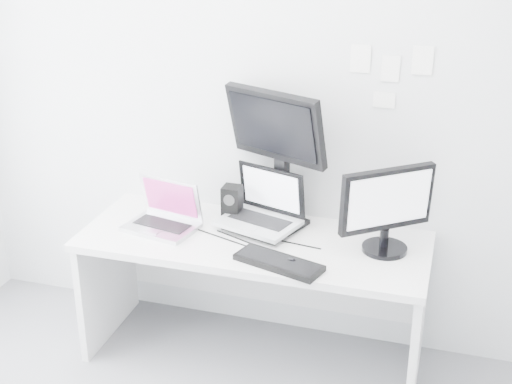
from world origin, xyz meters
TOP-DOWN VIEW (x-y plane):
  - back_wall at (0.00, 1.60)m, footprint 3.60×0.00m
  - desk at (0.00, 1.25)m, footprint 1.80×0.70m
  - macbook at (-0.50, 1.21)m, footprint 0.41×0.34m
  - speaker at (-0.18, 1.43)m, footprint 0.11×0.11m
  - dell_laptop at (-0.00, 1.35)m, footprint 0.47×0.41m
  - rear_monitor at (0.07, 1.46)m, footprint 0.60×0.40m
  - samsung_monitor at (0.67, 1.31)m, footprint 0.53×0.48m
  - keyboard at (0.20, 1.01)m, footprint 0.46×0.27m
  - mouse at (0.26, 1.03)m, footprint 0.11×0.08m
  - wall_note_0 at (0.45, 1.59)m, footprint 0.10×0.00m
  - wall_note_1 at (0.60, 1.59)m, footprint 0.09×0.00m
  - wall_note_2 at (0.75, 1.59)m, footprint 0.10×0.00m
  - wall_note_3 at (0.58, 1.59)m, footprint 0.11×0.00m

SIDE VIEW (x-z plane):
  - desk at x=0.00m, z-range 0.00..0.73m
  - keyboard at x=0.20m, z-range 0.73..0.76m
  - mouse at x=0.26m, z-range 0.73..0.76m
  - speaker at x=-0.18m, z-range 0.73..0.93m
  - macbook at x=-0.50m, z-range 0.73..1.00m
  - dell_laptop at x=0.00m, z-range 0.73..1.06m
  - samsung_monitor at x=0.67m, z-range 0.73..1.18m
  - rear_monitor at x=0.07m, z-range 0.73..1.50m
  - back_wall at x=0.00m, z-range -0.45..3.15m
  - wall_note_3 at x=0.58m, z-range 1.38..1.46m
  - wall_note_1 at x=0.60m, z-range 1.52..1.65m
  - wall_note_0 at x=0.45m, z-range 1.55..1.69m
  - wall_note_2 at x=0.75m, z-range 1.56..1.70m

